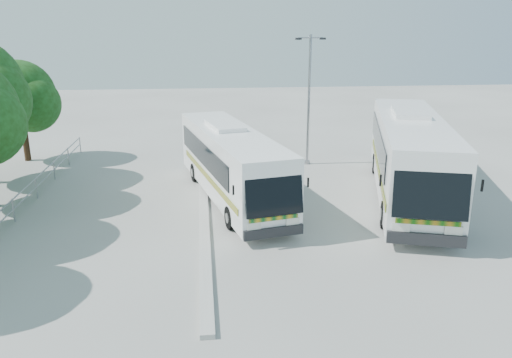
{
  "coord_description": "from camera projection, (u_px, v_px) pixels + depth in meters",
  "views": [
    {
      "loc": [
        -2.28,
        -17.01,
        7.59
      ],
      "look_at": [
        -0.09,
        2.81,
        1.56
      ],
      "focal_mm": 35.0,
      "sensor_mm": 36.0,
      "label": 1
    }
  ],
  "objects": [
    {
      "name": "coach_adjacent",
      "position": [
        409.0,
        154.0,
        23.01
      ],
      "size": [
        6.35,
        13.51,
        3.7
      ],
      "rotation": [
        0.0,
        0.0,
        -0.29
      ],
      "color": "white",
      "rests_on": "ground"
    },
    {
      "name": "tree_far_e",
      "position": [
        21.0,
        95.0,
        28.82
      ],
      "size": [
        4.54,
        4.28,
        5.92
      ],
      "color": "#382314",
      "rests_on": "ground"
    },
    {
      "name": "coach_main",
      "position": [
        231.0,
        162.0,
        22.81
      ],
      "size": [
        4.65,
        11.64,
        3.17
      ],
      "rotation": [
        0.0,
        0.0,
        0.21
      ],
      "color": "white",
      "rests_on": "ground"
    },
    {
      "name": "railing",
      "position": [
        21.0,
        197.0,
        21.16
      ],
      "size": [
        0.06,
        22.0,
        1.0
      ],
      "color": "gray",
      "rests_on": "ground"
    },
    {
      "name": "lamppost",
      "position": [
        309.0,
        95.0,
        28.03
      ],
      "size": [
        1.77,
        0.56,
        7.29
      ],
      "rotation": [
        0.0,
        0.0,
        0.22
      ],
      "color": "gray",
      "rests_on": "ground"
    },
    {
      "name": "ground",
      "position": [
        267.0,
        241.0,
        18.62
      ],
      "size": [
        100.0,
        100.0,
        0.0
      ],
      "primitive_type": "plane",
      "color": "#ABABA6",
      "rests_on": "ground"
    },
    {
      "name": "kerb_divider",
      "position": [
        204.0,
        221.0,
        20.26
      ],
      "size": [
        0.4,
        16.0,
        0.15
      ],
      "primitive_type": "cube",
      "color": "#B2B2AD",
      "rests_on": "ground"
    }
  ]
}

